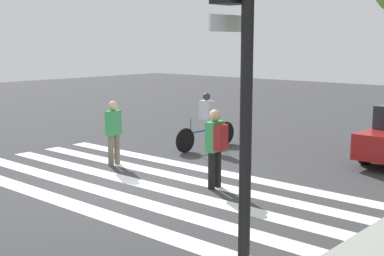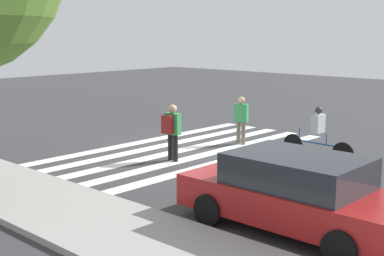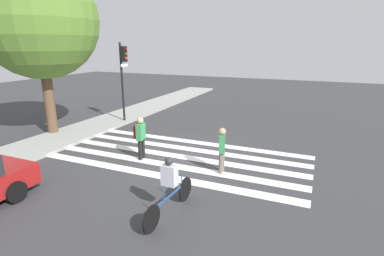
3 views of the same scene
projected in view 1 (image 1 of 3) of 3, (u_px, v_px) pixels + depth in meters
ground_plane at (144, 184)px, 11.76m from camera, size 60.00×60.00×0.00m
crosswalk_stripes at (144, 184)px, 11.76m from camera, size 4.35×10.00×0.01m
traffic_light at (236, 37)px, 5.10m from camera, size 0.60×0.50×4.50m
pedestrian_adult_yellow_jacket at (216, 143)px, 11.30m from camera, size 0.50×0.44×1.70m
pedestrian_adult_blue_shirt at (113, 129)px, 13.51m from camera, size 0.49×0.32×1.64m
cyclist_mid_street at (206, 119)px, 15.58m from camera, size 2.43×0.41×1.64m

